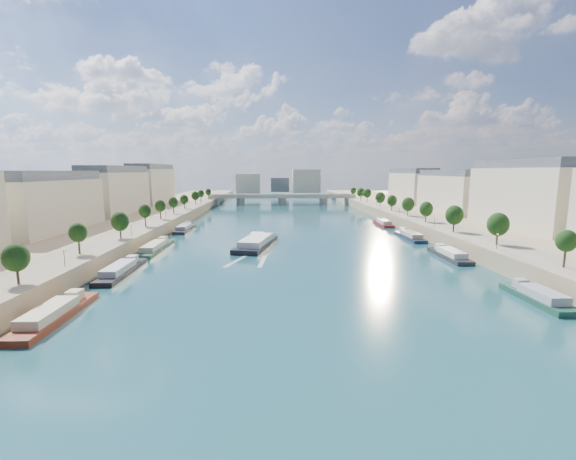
{
  "coord_description": "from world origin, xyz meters",
  "views": [
    {
      "loc": [
        -7.12,
        -53.39,
        25.77
      ],
      "look_at": [
        -1.83,
        81.23,
        5.0
      ],
      "focal_mm": 24.0,
      "sensor_mm": 36.0,
      "label": 1
    }
  ],
  "objects": [
    {
      "name": "ground",
      "position": [
        0.0,
        100.0,
        0.0
      ],
      "size": [
        700.0,
        700.0,
        0.0
      ],
      "primitive_type": "plane",
      "color": "#0D333D",
      "rests_on": "ground"
    },
    {
      "name": "pave_right",
      "position": [
        57.0,
        100.0,
        5.05
      ],
      "size": [
        14.0,
        520.0,
        0.1
      ],
      "primitive_type": "cube",
      "color": "gray",
      "rests_on": "quay_right"
    },
    {
      "name": "tour_barge",
      "position": [
        -12.94,
        76.83,
        1.22
      ],
      "size": [
        15.06,
        31.98,
        4.18
      ],
      "rotation": [
        0.0,
        0.0,
        -0.21
      ],
      "color": "black",
      "rests_on": "ground"
    },
    {
      "name": "lamps_left",
      "position": [
        -52.5,
        90.0,
        7.78
      ],
      "size": [
        0.36,
        200.36,
        4.28
      ],
      "color": "black",
      "rests_on": "ground"
    },
    {
      "name": "quay_right",
      "position": [
        72.0,
        100.0,
        2.5
      ],
      "size": [
        44.0,
        520.0,
        5.0
      ],
      "primitive_type": "cube",
      "color": "#9E8460",
      "rests_on": "ground"
    },
    {
      "name": "pave_left",
      "position": [
        -57.0,
        100.0,
        5.05
      ],
      "size": [
        14.0,
        520.0,
        0.1
      ],
      "primitive_type": "cube",
      "color": "gray",
      "rests_on": "quay_left"
    },
    {
      "name": "quay_left",
      "position": [
        -72.0,
        100.0,
        2.5
      ],
      "size": [
        44.0,
        520.0,
        5.0
      ],
      "primitive_type": "cube",
      "color": "#9E8460",
      "rests_on": "ground"
    },
    {
      "name": "trees_right",
      "position": [
        55.0,
        110.0,
        10.48
      ],
      "size": [
        4.8,
        268.8,
        8.26
      ],
      "color": "#382B1E",
      "rests_on": "ground"
    },
    {
      "name": "skyline",
      "position": [
        3.19,
        319.52,
        14.66
      ],
      "size": [
        79.0,
        42.0,
        22.0
      ],
      "color": "#BCB190",
      "rests_on": "ground"
    },
    {
      "name": "bridge",
      "position": [
        0.0,
        242.99,
        5.08
      ],
      "size": [
        112.0,
        12.0,
        8.15
      ],
      "color": "#C1B79E",
      "rests_on": "ground"
    },
    {
      "name": "trees_left",
      "position": [
        -55.0,
        102.0,
        10.48
      ],
      "size": [
        4.8,
        268.8,
        8.26
      ],
      "color": "#382B1E",
      "rests_on": "ground"
    },
    {
      "name": "moored_barges_left",
      "position": [
        -45.5,
        42.82,
        0.84
      ],
      "size": [
        5.0,
        161.73,
        3.6
      ],
      "color": "#191E38",
      "rests_on": "ground"
    },
    {
      "name": "wake",
      "position": [
        -12.94,
        60.31,
        0.02
      ],
      "size": [
        12.97,
        26.0,
        0.04
      ],
      "color": "silver",
      "rests_on": "ground"
    },
    {
      "name": "buildings_left",
      "position": [
        -85.0,
        112.0,
        16.45
      ],
      "size": [
        16.0,
        226.0,
        23.2
      ],
      "color": "#BCB190",
      "rests_on": "ground"
    },
    {
      "name": "moored_barges_right",
      "position": [
        45.5,
        53.81,
        0.84
      ],
      "size": [
        5.0,
        162.44,
        3.6
      ],
      "color": "black",
      "rests_on": "ground"
    },
    {
      "name": "buildings_right",
      "position": [
        85.0,
        112.0,
        16.45
      ],
      "size": [
        16.0,
        226.0,
        23.2
      ],
      "color": "#BCB190",
      "rests_on": "ground"
    },
    {
      "name": "lamps_right",
      "position": [
        52.5,
        105.0,
        7.78
      ],
      "size": [
        0.36,
        200.36,
        4.28
      ],
      "color": "black",
      "rests_on": "ground"
    }
  ]
}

